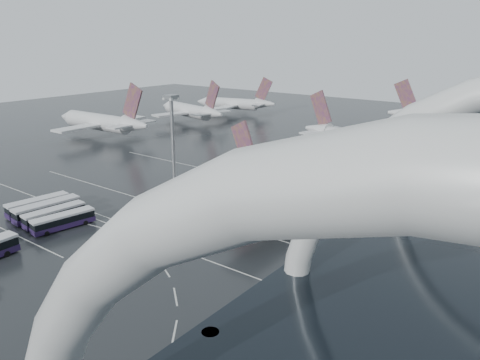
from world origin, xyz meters
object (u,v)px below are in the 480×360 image
Objects in this scene: bus_row_near_c at (54,215)px; bus_row_near_d at (63,221)px; gse_cart_belly_e at (334,204)px; gse_cart_belly_b at (351,209)px; jet_remote_mid at (191,111)px; gse_cart_belly_d at (408,233)px; airliner_main at (312,198)px; jet_remote_west at (103,123)px; floodlight_mast at (173,150)px; bus_row_near_b at (47,209)px; airliner_gate_c at (460,120)px; bus_row_near_a at (38,205)px; airliner_gate_b at (373,144)px; jet_remote_far at (236,104)px.

bus_row_near_d is (3.98, -0.61, -0.04)m from bus_row_near_c.
gse_cart_belly_b is at bearing -14.72° from gse_cart_belly_e.
jet_remote_mid is 17.29× the size of gse_cart_belly_d.
jet_remote_mid is at bearing 154.97° from airliner_main.
jet_remote_west is 121.05m from gse_cart_belly_d.
bus_row_near_b is at bearing -160.60° from floodlight_mast.
bus_row_near_c is at bearing -130.39° from airliner_main.
airliner_gate_c is 21.98× the size of gse_cart_belly_e.
floodlight_mast is 10.45× the size of gse_cart_belly_e.
bus_row_near_a is (-48.70, -145.98, -3.22)m from airliner_gate_c.
bus_row_near_a is 0.50× the size of floodlight_mast.
airliner_gate_b is 87.64m from jet_remote_mid.
gse_cart_belly_d is at bearing 127.03° from jet_remote_far.
airliner_gate_b reaches higher than jet_remote_mid.
jet_remote_mid is 17.42× the size of gse_cart_belly_b.
jet_remote_west is at bearing 171.16° from gse_cart_belly_e.
jet_remote_far is 148.85m from gse_cart_belly_d.
bus_row_near_c is at bearing 134.35° from jet_remote_west.
jet_remote_west is (-91.41, -28.21, 0.58)m from airliner_gate_b.
floodlight_mast is at bearing -82.62° from airliner_gate_b.
gse_cart_belly_b is (44.61, 41.09, -0.98)m from bus_row_near_c.
jet_remote_mid reaches higher than gse_cart_belly_b.
jet_remote_far is at bearing 138.06° from gse_cart_belly_b.
bus_row_near_b is 3.75m from bus_row_near_c.
bus_row_near_b is (52.19, -130.78, -2.77)m from jet_remote_far.
airliner_gate_c is at bearing 98.83° from gse_cart_belly_d.
bus_row_near_d is 4.90× the size of gse_cart_belly_b.
airliner_gate_c is at bearing -11.13° from bus_row_near_a.
airliner_main is 116.83m from jet_remote_mid.
jet_remote_west reaches higher than bus_row_near_d.
airliner_gate_b is 91.52m from bus_row_near_c.
gse_cart_belly_b is at bearing 168.92° from jet_remote_west.
jet_remote_west is 77.87m from bus_row_near_a.
gse_cart_belly_b is at bearing -44.40° from bus_row_near_b.
airliner_gate_c is 106.03m from gse_cart_belly_b.
bus_row_near_d is at bearing 101.34° from jet_remote_far.
jet_remote_west is at bearing 176.00° from airliner_main.
bus_row_near_d is at bearing -90.52° from bus_row_near_a.
bus_row_near_a reaches higher than bus_row_near_c.
jet_remote_far is (-0.04, 31.44, -0.33)m from jet_remote_mid.
gse_cart_belly_e is at bearing 169.17° from jet_remote_west.
floodlight_mast reaches higher than airliner_gate_c.
bus_row_near_d is at bearing -151.15° from floodlight_mast.
bus_row_near_c is 1.02× the size of bus_row_near_d.
jet_remote_west is (-100.37, 25.28, 0.92)m from airliner_main.
airliner_main is 0.96× the size of airliner_gate_b.
gse_cart_belly_b is at bearing -103.24° from airliner_gate_c.
airliner_gate_c reaches higher than bus_row_near_b.
bus_row_near_a is 63.23m from gse_cart_belly_e.
jet_remote_west reaches higher than airliner_gate_b.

